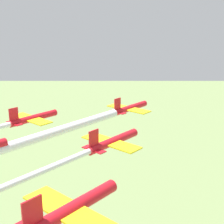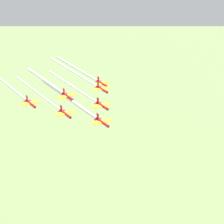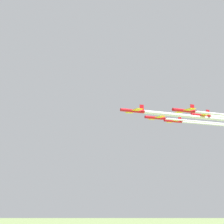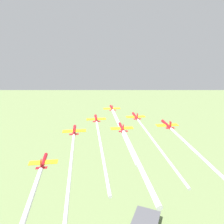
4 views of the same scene
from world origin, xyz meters
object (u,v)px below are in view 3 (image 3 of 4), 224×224
at_px(jet_4, 201,115).
at_px(jet_5, 174,121).
at_px(jet_0, 133,111).
at_px(jet_2, 156,118).
at_px(jet_1, 185,111).

relative_size(jet_4, jet_5, 1.00).
bearing_deg(jet_5, jet_0, 120.47).
xyz_separation_m(jet_2, jet_5, (-9.18, -15.24, 1.13)).
height_order(jet_0, jet_4, jet_4).
height_order(jet_1, jet_2, jet_2).
xyz_separation_m(jet_1, jet_2, (8.60, -15.86, 0.37)).
bearing_deg(jet_5, jet_4, 180.00).
relative_size(jet_0, jet_5, 1.00).
bearing_deg(jet_4, jet_0, 90.00).
bearing_deg(jet_2, jet_4, -120.47).
xyz_separation_m(jet_0, jet_5, (-18.37, -30.49, 1.25)).
relative_size(jet_2, jet_5, 1.00).
height_order(jet_0, jet_5, jet_5).
xyz_separation_m(jet_1, jet_5, (-0.58, -31.11, 1.50)).
xyz_separation_m(jet_1, jet_4, (-9.18, -15.24, 1.07)).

